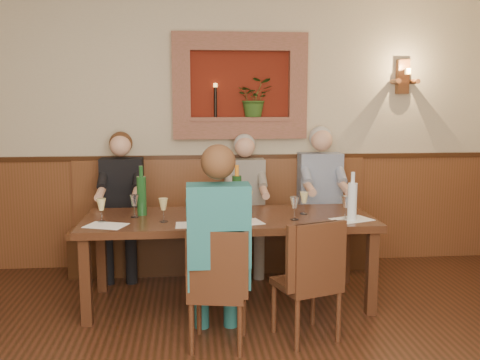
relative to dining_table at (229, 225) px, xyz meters
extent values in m
cube|color=#C2B393|center=(0.00, 1.15, 0.72)|extent=(6.00, 0.04, 2.80)
cube|color=brown|center=(0.00, 1.13, -0.13)|extent=(6.00, 0.04, 1.10)
cube|color=#381E0F|center=(0.00, 1.13, 0.45)|extent=(6.02, 0.06, 0.05)
cube|color=#61190D|center=(0.20, 1.13, 1.17)|extent=(1.00, 0.02, 0.70)
cube|color=#92554A|center=(0.20, 1.09, 1.61)|extent=(1.36, 0.12, 0.18)
cube|color=#92554A|center=(0.20, 1.09, 0.73)|extent=(1.36, 0.12, 0.18)
cube|color=#92554A|center=(-0.39, 1.09, 1.17)|extent=(0.18, 0.12, 0.70)
cube|color=#92554A|center=(0.79, 1.09, 1.17)|extent=(0.18, 0.12, 0.70)
cube|color=#92554A|center=(0.20, 1.09, 0.84)|extent=(1.00, 0.14, 0.04)
imported|color=#2C4F1B|center=(0.35, 1.09, 1.06)|extent=(0.35, 0.30, 0.39)
cylinder|color=black|center=(-0.05, 1.09, 1.01)|extent=(0.03, 0.03, 0.30)
cylinder|color=#FFBF59|center=(-0.05, 1.09, 1.18)|extent=(0.04, 0.04, 0.04)
cube|color=brown|center=(1.90, 1.10, 1.27)|extent=(0.12, 0.08, 0.35)
cylinder|color=brown|center=(1.80, 1.03, 1.22)|extent=(0.05, 0.18, 0.05)
cylinder|color=brown|center=(2.00, 1.03, 1.22)|extent=(0.05, 0.18, 0.05)
cylinder|color=#FFBF59|center=(1.90, 0.97, 1.32)|extent=(0.06, 0.06, 0.06)
cube|color=black|center=(0.00, 0.00, 0.04)|extent=(2.40, 0.90, 0.06)
cube|color=black|center=(-1.12, -0.37, -0.33)|extent=(0.08, 0.08, 0.69)
cube|color=black|center=(1.12, -0.37, -0.33)|extent=(0.08, 0.08, 0.69)
cube|color=black|center=(-1.12, 0.37, -0.33)|extent=(0.08, 0.08, 0.69)
cube|color=black|center=(1.12, 0.37, -0.33)|extent=(0.08, 0.08, 0.69)
cube|color=#381E0F|center=(0.00, 0.91, -0.48)|extent=(3.00, 0.40, 0.40)
cube|color=brown|center=(0.00, 0.91, -0.26)|extent=(3.00, 0.45, 0.06)
cube|color=brown|center=(0.00, 1.10, 0.10)|extent=(3.00, 0.06, 0.66)
cube|color=black|center=(-0.13, -0.80, -0.49)|extent=(0.43, 0.43, 0.37)
cube|color=black|center=(-0.13, -0.80, -0.29)|extent=(0.45, 0.45, 0.05)
cube|color=black|center=(-0.16, -0.97, -0.03)|extent=(0.39, 0.10, 0.46)
cube|color=black|center=(0.50, -0.73, -0.49)|extent=(0.48, 0.48, 0.38)
cube|color=black|center=(0.50, -0.73, -0.27)|extent=(0.50, 0.50, 0.05)
cube|color=black|center=(0.56, -0.90, -0.01)|extent=(0.39, 0.16, 0.47)
cube|color=black|center=(-0.99, 0.76, -0.45)|extent=(0.41, 0.43, 0.45)
cube|color=black|center=(-0.99, 0.93, 0.20)|extent=(0.41, 0.22, 0.54)
sphere|color=#D8A384|center=(-0.99, 0.89, 0.60)|extent=(0.21, 0.21, 0.21)
sphere|color=#4C2D19|center=(-0.99, 0.94, 0.62)|extent=(0.23, 0.23, 0.23)
cube|color=#514D4A|center=(0.23, 0.77, -0.45)|extent=(0.40, 0.42, 0.45)
cube|color=#514D4A|center=(0.23, 0.93, 0.19)|extent=(0.40, 0.21, 0.52)
sphere|color=#D8A384|center=(0.23, 0.89, 0.58)|extent=(0.20, 0.20, 0.20)
sphere|color=#B2B2B2|center=(0.23, 0.94, 0.60)|extent=(0.22, 0.22, 0.22)
cube|color=navy|center=(1.00, 0.76, -0.45)|extent=(0.43, 0.45, 0.45)
cube|color=navy|center=(1.00, 0.93, 0.22)|extent=(0.43, 0.23, 0.57)
sphere|color=#D8A384|center=(1.00, 0.89, 0.64)|extent=(0.22, 0.22, 0.22)
sphere|color=#B2B2B2|center=(1.00, 0.94, 0.66)|extent=(0.24, 0.24, 0.24)
cube|color=navy|center=(-0.13, -0.70, -0.45)|extent=(0.42, 0.44, 0.45)
cube|color=navy|center=(-0.13, -0.87, 0.21)|extent=(0.42, 0.22, 0.55)
sphere|color=#D8A384|center=(-0.13, -0.83, 0.62)|extent=(0.21, 0.21, 0.21)
sphere|color=#4C2D19|center=(-0.13, -0.88, 0.64)|extent=(0.23, 0.23, 0.23)
cylinder|color=#B4160B|center=(0.00, 0.02, 0.21)|extent=(0.29, 0.29, 0.27)
cylinder|color=#19471E|center=(0.07, 0.06, 0.24)|extent=(0.10, 0.10, 0.34)
cylinder|color=orange|center=(0.07, 0.06, 0.46)|extent=(0.04, 0.04, 0.09)
cylinder|color=#19471E|center=(-0.73, 0.13, 0.24)|extent=(0.08, 0.08, 0.33)
cylinder|color=#19471E|center=(-0.73, 0.13, 0.45)|extent=(0.03, 0.03, 0.09)
cylinder|color=silver|center=(0.98, -0.24, 0.23)|extent=(0.08, 0.08, 0.31)
cylinder|color=silver|center=(0.98, -0.24, 0.43)|extent=(0.03, 0.03, 0.09)
cube|color=white|center=(-0.97, -0.23, 0.08)|extent=(0.36, 0.31, 0.00)
cube|color=white|center=(0.09, -0.24, 0.08)|extent=(0.36, 0.29, 0.00)
cube|color=white|center=(0.99, -0.21, 0.08)|extent=(0.37, 0.32, 0.00)
cube|color=white|center=(-0.29, -0.28, 0.08)|extent=(0.30, 0.21, 0.00)
camera|label=1|loc=(-0.32, -4.36, 1.05)|focal=40.00mm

